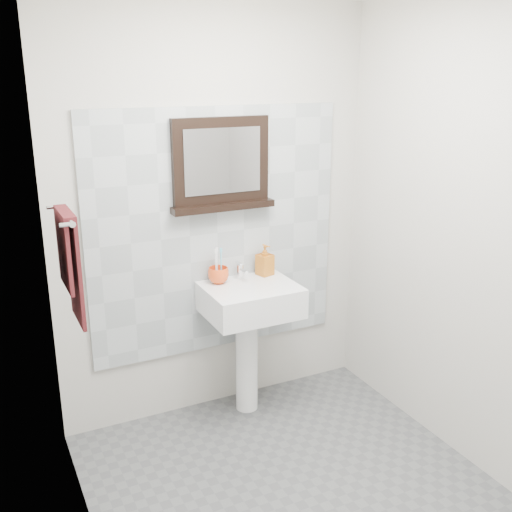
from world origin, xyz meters
The scene contains 13 objects.
floor centered at (0.00, 0.00, 0.00)m, with size 2.00×2.20×0.01m, color #535658.
back_wall centered at (0.00, 1.10, 1.25)m, with size 2.00×0.01×2.50m, color #BBB9B2.
front_wall centered at (0.00, -1.10, 1.25)m, with size 2.00×0.01×2.50m, color #BBB9B2.
left_wall centered at (-1.00, 0.00, 1.25)m, with size 0.01×2.20×2.50m, color #BBB9B2.
right_wall centered at (1.00, 0.00, 1.25)m, with size 0.01×2.20×2.50m, color #BBB9B2.
splashback centered at (0.00, 1.09, 1.15)m, with size 1.60×0.02×1.50m, color #A5AFB3.
pedestal_sink centered at (0.12, 0.87, 0.68)m, with size 0.55×0.44×0.96m.
toothbrush_cup centered at (-0.04, 0.99, 0.91)m, with size 0.13×0.13×0.10m, color #EA4F1B.
toothbrushes centered at (-0.04, 0.99, 0.98)m, with size 0.05×0.04×0.21m.
soap_dispenser centered at (0.29, 1.00, 0.96)m, with size 0.09×0.09×0.20m, color #AD4414.
framed_mirror centered at (0.02, 1.06, 1.56)m, with size 0.64×0.11×0.54m.
towel_bar centered at (-0.95, 0.62, 1.46)m, with size 0.07×0.40×0.03m.
hand_towel centered at (-0.94, 0.62, 1.25)m, with size 0.06×0.30×0.55m.
Camera 1 is at (-1.34, -2.17, 2.10)m, focal length 42.00 mm.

